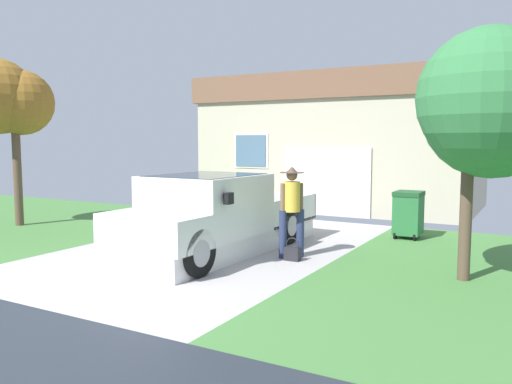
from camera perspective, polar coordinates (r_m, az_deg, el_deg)
pickup_truck at (r=10.15m, az=-5.07°, el=-2.90°), size 2.04×5.10×1.59m
person_with_hat at (r=9.81m, az=3.99°, el=-1.50°), size 0.46×0.46×1.75m
handbag at (r=9.70m, az=4.07°, el=-6.75°), size 0.29×0.17×0.44m
house_with_garage at (r=18.00m, az=9.80°, el=5.47°), size 8.99×5.36×4.34m
front_yard_tree at (r=8.69m, az=24.58°, el=8.83°), size 2.18×2.61×3.91m
neighbor_tree at (r=15.06m, az=-25.96°, el=9.21°), size 2.19×2.27×4.36m
wheeled_trash_bin at (r=12.33m, az=16.53°, el=-2.23°), size 0.60×0.72×1.08m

